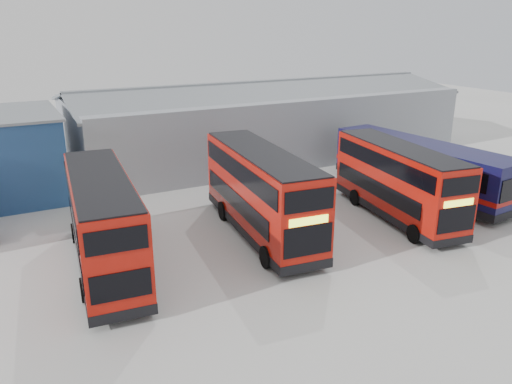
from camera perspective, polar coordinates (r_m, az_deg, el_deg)
name	(u,v)px	position (r m, az deg, el deg)	size (l,w,h in m)	color
ground_plane	(325,277)	(21.50, 7.90, -9.60)	(120.00, 120.00, 0.00)	#AFAFAA
maintenance_shed	(264,121)	(40.87, 0.91, 8.08)	(30.50, 12.00, 5.89)	gray
double_decker_left	(104,224)	(22.10, -17.03, -3.52)	(3.30, 10.05, 4.18)	#B0130A
double_decker_centre	(261,194)	(24.64, 0.58, -0.18)	(3.57, 10.43, 4.33)	#B0130A
double_decker_right	(397,182)	(27.99, 15.85, 1.07)	(3.68, 9.69, 4.01)	#B0130A
single_decker_blue	(420,169)	(32.38, 18.21, 2.54)	(3.80, 12.37, 3.30)	#0D113B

